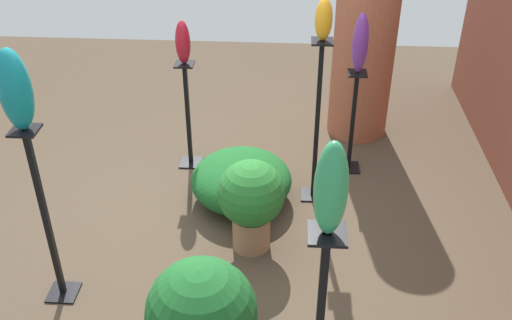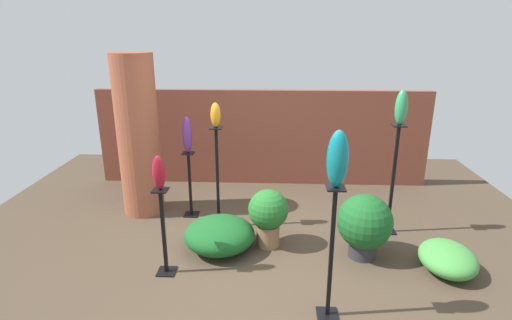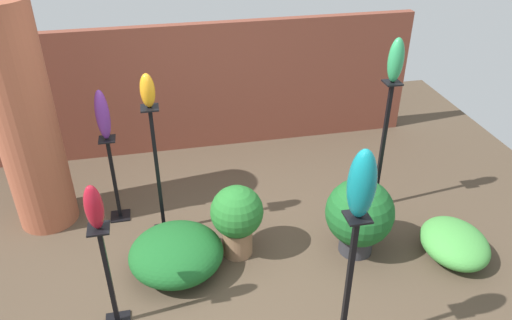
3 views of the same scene
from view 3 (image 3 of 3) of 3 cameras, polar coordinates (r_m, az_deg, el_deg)
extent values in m
plane|color=#4C3D2D|center=(4.65, -3.09, -13.60)|extent=(8.00, 8.00, 0.00)
cube|color=brown|center=(6.32, -7.02, 8.12)|extent=(5.60, 0.12, 1.62)
cylinder|color=#9E5138|center=(5.19, -24.90, 3.97)|extent=(0.58, 0.58, 2.29)
cube|color=black|center=(4.12, -16.46, -12.82)|extent=(0.04, 0.04, 0.99)
cube|color=black|center=(3.81, -17.56, -7.50)|extent=(0.16, 0.16, 0.01)
cube|color=black|center=(5.54, -15.21, -6.18)|extent=(0.20, 0.20, 0.01)
cube|color=black|center=(5.28, -15.91, -2.15)|extent=(0.04, 0.04, 0.95)
cube|color=black|center=(5.04, -16.67, 2.29)|extent=(0.16, 0.16, 0.01)
cube|color=black|center=(5.25, -10.40, -7.85)|extent=(0.20, 0.20, 0.01)
cube|color=black|center=(4.85, -11.17, -1.52)|extent=(0.04, 0.04, 1.40)
cube|color=black|center=(4.52, -12.06, 5.85)|extent=(0.16, 0.16, 0.02)
cube|color=black|center=(3.72, 10.45, -14.28)|extent=(0.04, 0.04, 1.31)
cube|color=black|center=(3.30, 11.51, -6.40)|extent=(0.16, 0.16, 0.02)
cube|color=black|center=(5.64, 13.29, -5.09)|extent=(0.20, 0.20, 0.01)
cube|color=black|center=(5.26, 14.24, 1.27)|extent=(0.04, 0.04, 1.46)
cube|color=black|center=(4.95, 15.32, 8.53)|extent=(0.16, 0.16, 0.02)
ellipsoid|color=maroon|center=(3.69, -18.04, -5.16)|extent=(0.13, 0.13, 0.37)
ellipsoid|color=#6B2D8C|center=(4.93, -17.13, 4.95)|extent=(0.13, 0.13, 0.51)
ellipsoid|color=orange|center=(4.45, -12.29, 7.76)|extent=(0.13, 0.13, 0.31)
ellipsoid|color=#0F727A|center=(3.15, 12.00, -2.71)|extent=(0.18, 0.19, 0.50)
ellipsoid|color=#2D9356|center=(4.87, 15.69, 10.93)|extent=(0.15, 0.14, 0.43)
cylinder|color=#936B4C|center=(4.83, -2.12, -9.21)|extent=(0.28, 0.28, 0.28)
sphere|color=#236B28|center=(4.61, -2.20, -5.90)|extent=(0.49, 0.49, 0.49)
cylinder|color=#2D2D33|center=(4.98, 11.31, -9.23)|extent=(0.32, 0.32, 0.18)
sphere|color=#195923|center=(4.75, 11.77, -5.89)|extent=(0.64, 0.64, 0.64)
ellipsoid|color=#479942|center=(5.14, 21.73, -8.79)|extent=(0.61, 0.73, 0.32)
ellipsoid|color=#195923|center=(4.67, -9.09, -10.50)|extent=(0.86, 0.83, 0.40)
camera|label=1|loc=(5.62, 37.82, 22.81)|focal=42.00mm
camera|label=2|loc=(1.24, 103.49, -49.70)|focal=28.00mm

